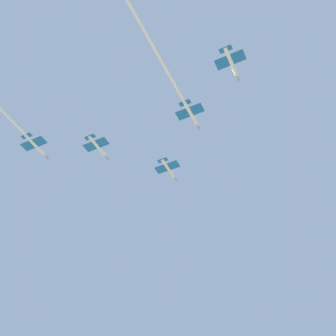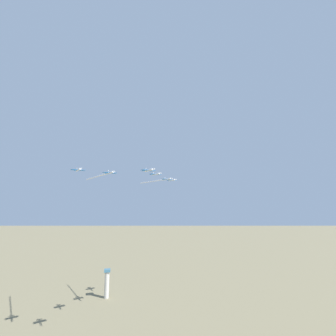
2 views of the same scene
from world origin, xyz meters
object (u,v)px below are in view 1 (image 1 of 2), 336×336
object	(u,v)px
jet_lead	(168,168)
jet_port_outer	(8,116)
jet_starboard_outer	(231,62)
jet_starboard_inner	(168,72)
jet_port_inner	(97,146)

from	to	relation	value
jet_lead	jet_port_outer	bearing A→B (deg)	-128.32
jet_lead	jet_starboard_outer	world-z (taller)	jet_starboard_outer
jet_lead	jet_starboard_inner	xyz separation A→B (m)	(-28.57, -31.02, -0.80)
jet_starboard_inner	jet_starboard_outer	size ratio (longest dim) A/B	4.59
jet_starboard_inner	jet_port_outer	bearing A→B (deg)	-171.68
jet_lead	jet_starboard_outer	bearing A→B (deg)	-41.16
jet_lead	jet_port_outer	xyz separation A→B (m)	(-56.25, 16.69, -1.06)
jet_starboard_inner	jet_port_outer	distance (m)	55.16
jet_port_outer	jet_starboard_outer	size ratio (longest dim) A/B	4.04
jet_port_inner	jet_starboard_outer	distance (m)	55.72
jet_lead	jet_port_inner	bearing A→B (deg)	-131.44
jet_lead	jet_port_inner	size ratio (longest dim) A/B	1.00
jet_lead	jet_port_outer	size ratio (longest dim) A/B	0.25
jet_lead	jet_port_inner	distance (m)	27.50
jet_lead	jet_starboard_inner	size ratio (longest dim) A/B	0.22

